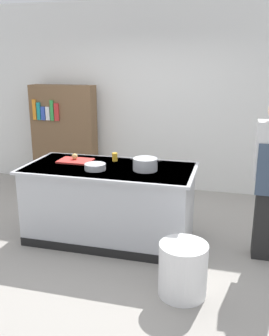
# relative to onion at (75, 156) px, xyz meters

# --- Properties ---
(ground_plane) EXTENTS (10.00, 10.00, 0.00)m
(ground_plane) POSITION_rel_onion_xyz_m (0.49, -0.15, -0.96)
(ground_plane) COLOR #9E9991
(back_wall) EXTENTS (6.40, 0.12, 3.00)m
(back_wall) POSITION_rel_onion_xyz_m (0.49, 1.95, 0.54)
(back_wall) COLOR white
(back_wall) RESTS_ON ground_plane
(counter_island) EXTENTS (1.98, 0.98, 0.90)m
(counter_island) POSITION_rel_onion_xyz_m (0.49, -0.15, -0.49)
(counter_island) COLOR #B7BABF
(counter_island) RESTS_ON ground_plane
(cutting_board) EXTENTS (0.40, 0.28, 0.02)m
(cutting_board) POSITION_rel_onion_xyz_m (0.02, -0.03, -0.05)
(cutting_board) COLOR red
(cutting_board) RESTS_ON counter_island
(onion) EXTENTS (0.07, 0.07, 0.07)m
(onion) POSITION_rel_onion_xyz_m (0.00, 0.00, 0.00)
(onion) COLOR tan
(onion) RESTS_ON cutting_board
(stock_pot) EXTENTS (0.34, 0.27, 0.14)m
(stock_pot) POSITION_rel_onion_xyz_m (0.93, -0.17, 0.01)
(stock_pot) COLOR #B7BABF
(stock_pot) RESTS_ON counter_island
(mixing_bowl) EXTENTS (0.24, 0.24, 0.07)m
(mixing_bowl) POSITION_rel_onion_xyz_m (0.38, -0.30, -0.02)
(mixing_bowl) COLOR #B7BABF
(mixing_bowl) RESTS_ON counter_island
(juice_cup) EXTENTS (0.07, 0.07, 0.10)m
(juice_cup) POSITION_rel_onion_xyz_m (0.47, 0.12, -0.01)
(juice_cup) COLOR yellow
(juice_cup) RESTS_ON counter_island
(trash_bin) EXTENTS (0.44, 0.44, 0.50)m
(trash_bin) POSITION_rel_onion_xyz_m (1.50, -1.06, -0.71)
(trash_bin) COLOR white
(trash_bin) RESTS_ON ground_plane
(bookshelf) EXTENTS (1.10, 0.31, 1.70)m
(bookshelf) POSITION_rel_onion_xyz_m (-0.92, 1.65, -0.10)
(bookshelf) COLOR brown
(bookshelf) RESTS_ON ground_plane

